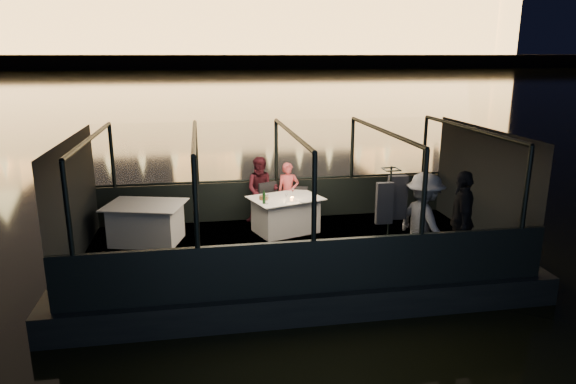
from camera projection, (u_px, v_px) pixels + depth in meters
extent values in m
plane|color=black|center=(209.00, 80.00, 86.47)|extent=(500.00, 500.00, 0.00)
cube|color=black|center=(291.00, 271.00, 10.33)|extent=(8.60, 4.40, 1.00)
cube|color=black|center=(291.00, 249.00, 10.21)|extent=(8.00, 4.00, 0.04)
cube|color=black|center=(276.00, 199.00, 11.99)|extent=(8.00, 0.08, 0.90)
cube|color=black|center=(313.00, 267.00, 8.18)|extent=(8.00, 0.08, 0.90)
cube|color=#423D33|center=(202.00, 62.00, 209.94)|extent=(400.00, 140.00, 6.00)
cube|color=white|center=(286.00, 215.00, 11.06)|extent=(1.71, 1.46, 0.77)
cube|color=white|center=(146.00, 224.00, 10.44)|extent=(1.77, 1.47, 0.81)
cube|color=black|center=(269.00, 206.00, 11.42)|extent=(0.58, 0.58, 0.94)
cube|color=black|center=(301.00, 205.00, 11.54)|extent=(0.50, 0.50, 0.83)
imported|color=#D94E51|center=(288.00, 189.00, 11.68)|extent=(0.52, 0.37, 1.37)
imported|color=#3D1119|center=(262.00, 191.00, 11.58)|extent=(0.81, 0.68, 1.52)
imported|color=silver|center=(423.00, 225.00, 8.93)|extent=(0.94, 1.29, 1.79)
imported|color=black|center=(461.00, 223.00, 9.05)|extent=(0.84, 1.15, 1.80)
cylinder|color=#133516|center=(264.00, 197.00, 10.48)|extent=(0.08, 0.08, 0.29)
cylinder|color=brown|center=(264.00, 198.00, 10.81)|extent=(0.23, 0.23, 0.08)
cylinder|color=#FF923F|center=(292.00, 199.00, 10.71)|extent=(0.06, 0.06, 0.08)
cylinder|color=silver|center=(305.00, 201.00, 10.67)|extent=(0.27, 0.27, 0.02)
cylinder|color=silver|center=(264.00, 199.00, 10.86)|extent=(0.24, 0.24, 0.01)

